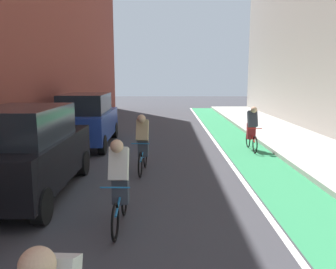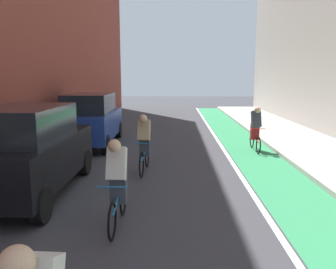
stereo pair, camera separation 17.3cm
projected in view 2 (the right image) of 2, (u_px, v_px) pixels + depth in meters
name	position (u px, v px, depth m)	size (l,w,h in m)	color
ground_plane	(162.00, 163.00, 10.52)	(72.50, 72.50, 0.00)	#38383D
bike_lane_paint	(248.00, 149.00, 12.42)	(1.60, 32.96, 0.00)	#2D8451
lane_divider_stripe	(223.00, 149.00, 12.44)	(0.12, 32.96, 0.00)	white
sidewalk_right	(313.00, 148.00, 12.35)	(3.01, 32.96, 0.14)	#A8A59E
parked_suv_black	(28.00, 150.00, 7.50)	(1.86, 4.23, 1.98)	black
parked_suv_blue	(91.00, 119.00, 13.03)	(1.93, 4.38, 1.98)	navy
cyclist_mid	(118.00, 182.00, 5.93)	(0.48, 1.67, 1.59)	black
cyclist_trailing	(144.00, 143.00, 9.37)	(0.48, 1.73, 1.62)	black
cyclist_far	(255.00, 127.00, 12.10)	(0.48, 1.66, 1.58)	black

